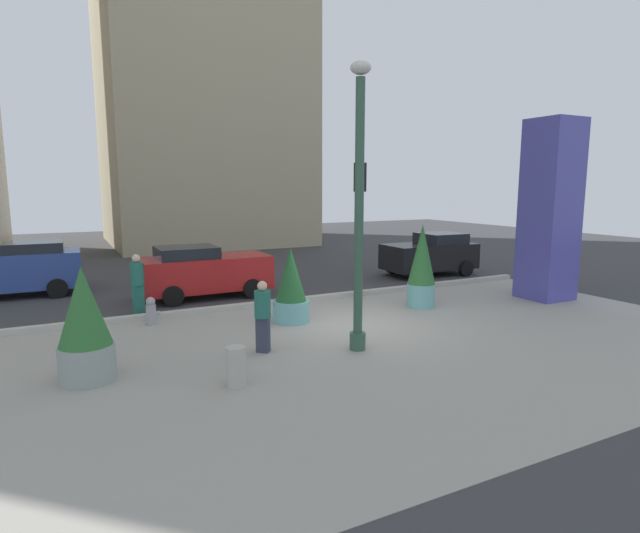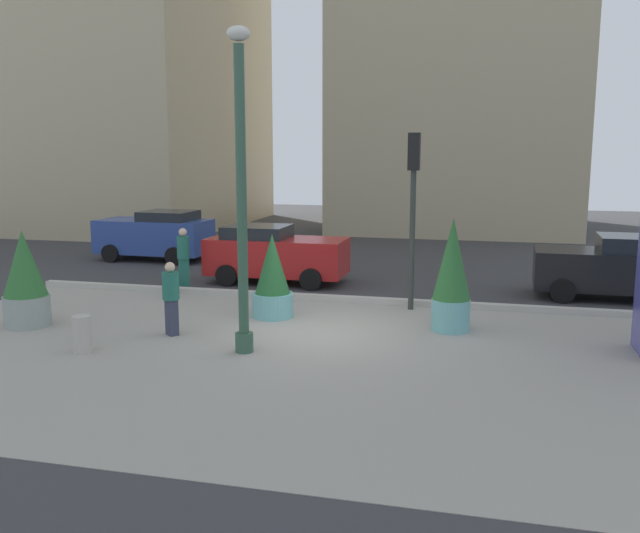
% 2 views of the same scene
% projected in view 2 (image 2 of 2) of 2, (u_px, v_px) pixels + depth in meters
% --- Properties ---
extents(ground_plane, '(60.00, 60.00, 0.00)m').
position_uv_depth(ground_plane, '(353.00, 295.00, 18.82)').
color(ground_plane, '#38383A').
extents(plaza_pavement, '(18.00, 10.00, 0.02)m').
position_uv_depth(plaza_pavement, '(291.00, 359.00, 13.08)').
color(plaza_pavement, '#9E998E').
rests_on(plaza_pavement, ground_plane).
extents(curb_strip, '(18.00, 0.24, 0.16)m').
position_uv_depth(curb_strip, '(346.00, 299.00, 17.97)').
color(curb_strip, '#B7B2A8').
rests_on(curb_strip, ground_plane).
extents(lamp_post, '(0.44, 0.44, 6.22)m').
position_uv_depth(lamp_post, '(242.00, 200.00, 13.01)').
color(lamp_post, '#335642').
rests_on(lamp_post, ground_plane).
extents(potted_plant_mid_plaza, '(1.02, 1.02, 2.20)m').
position_uv_depth(potted_plant_mid_plaza, '(25.00, 280.00, 15.36)').
color(potted_plant_mid_plaza, gray).
rests_on(potted_plant_mid_plaza, ground_plane).
extents(potted_plant_curbside, '(0.99, 0.99, 2.02)m').
position_uv_depth(potted_plant_curbside, '(272.00, 279.00, 16.21)').
color(potted_plant_curbside, '#6BB2B2').
rests_on(potted_plant_curbside, ground_plane).
extents(potted_plant_near_left, '(0.85, 0.85, 2.52)m').
position_uv_depth(potted_plant_near_left, '(452.00, 276.00, 14.92)').
color(potted_plant_near_left, '#6BB2B2').
rests_on(potted_plant_near_left, ground_plane).
extents(fire_hydrant, '(0.36, 0.26, 0.75)m').
position_uv_depth(fire_hydrant, '(169.00, 284.00, 18.49)').
color(fire_hydrant, '#99999E').
rests_on(fire_hydrant, ground_plane).
extents(concrete_bollard, '(0.36, 0.36, 0.75)m').
position_uv_depth(concrete_bollard, '(82.00, 334.00, 13.43)').
color(concrete_bollard, '#B2ADA3').
rests_on(concrete_bollard, ground_plane).
extents(traffic_light_corner, '(0.28, 0.42, 4.38)m').
position_uv_depth(traffic_light_corner, '(413.00, 192.00, 16.65)').
color(traffic_light_corner, '#333833').
rests_on(traffic_light_corner, ground_plane).
extents(car_intersection, '(3.86, 2.12, 1.72)m').
position_uv_depth(car_intersection, '(611.00, 267.00, 18.25)').
color(car_intersection, black).
rests_on(car_intersection, ground_plane).
extents(car_passing_lane, '(4.15, 2.03, 1.72)m').
position_uv_depth(car_passing_lane, '(275.00, 254.00, 20.52)').
color(car_passing_lane, red).
rests_on(car_passing_lane, ground_plane).
extents(car_curb_east, '(4.08, 2.11, 1.80)m').
position_uv_depth(car_curb_east, '(156.00, 235.00, 24.73)').
color(car_curb_east, '#2D4793').
rests_on(car_curb_east, ground_plane).
extents(pedestrian_by_curb, '(0.51, 0.51, 1.61)m').
position_uv_depth(pedestrian_by_curb, '(171.00, 295.00, 14.60)').
color(pedestrian_by_curb, '#33384C').
rests_on(pedestrian_by_curb, ground_plane).
extents(pedestrian_crossing, '(0.50, 0.50, 1.75)m').
position_uv_depth(pedestrian_crossing, '(184.00, 255.00, 19.64)').
color(pedestrian_crossing, '#236656').
rests_on(pedestrian_crossing, ground_plane).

